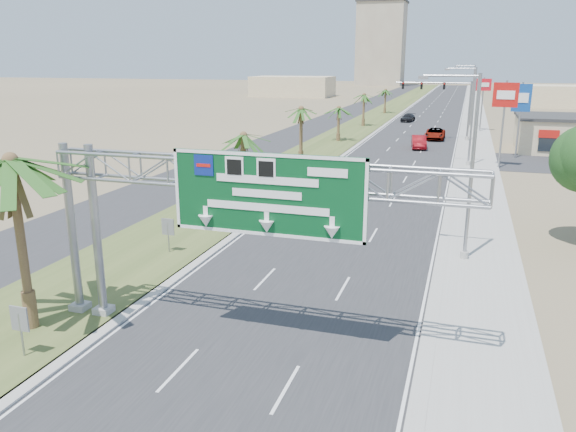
# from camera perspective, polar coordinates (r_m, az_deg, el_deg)

# --- Properties ---
(road) EXTENTS (12.00, 300.00, 0.02)m
(road) POSITION_cam_1_polar(r_m,az_deg,el_deg) (119.40, 14.37, 9.93)
(road) COLOR #28282B
(road) RESTS_ON ground
(sidewalk_right) EXTENTS (4.00, 300.00, 0.10)m
(sidewalk_right) POSITION_cam_1_polar(r_m,az_deg,el_deg) (119.19, 18.50, 9.63)
(sidewalk_right) COLOR #9E9B93
(sidewalk_right) RESTS_ON ground
(median_grass) EXTENTS (7.00, 300.00, 0.12)m
(median_grass) POSITION_cam_1_polar(r_m,az_deg,el_deg) (120.40, 9.55, 10.26)
(median_grass) COLOR #405124
(median_grass) RESTS_ON ground
(opposing_road) EXTENTS (8.00, 300.00, 0.02)m
(opposing_road) POSITION_cam_1_polar(r_m,az_deg,el_deg) (121.59, 6.23, 10.41)
(opposing_road) COLOR #28282B
(opposing_road) RESTS_ON ground
(sign_gantry) EXTENTS (16.75, 1.24, 7.50)m
(sign_gantry) POSITION_cam_1_polar(r_m,az_deg,el_deg) (20.84, -5.81, 2.84)
(sign_gantry) COLOR gray
(sign_gantry) RESTS_ON ground
(palm_near) EXTENTS (5.70, 5.70, 8.35)m
(palm_near) POSITION_cam_1_polar(r_m,az_deg,el_deg) (23.61, -26.36, 4.96)
(palm_near) COLOR brown
(palm_near) RESTS_ON ground
(palm_row_b) EXTENTS (3.99, 3.99, 5.95)m
(palm_row_b) POSITION_cam_1_polar(r_m,az_deg,el_deg) (44.33, -4.54, 8.06)
(palm_row_b) COLOR brown
(palm_row_b) RESTS_ON ground
(palm_row_c) EXTENTS (3.99, 3.99, 6.75)m
(palm_row_c) POSITION_cam_1_polar(r_m,az_deg,el_deg) (59.29, 1.35, 10.72)
(palm_row_c) COLOR brown
(palm_row_c) RESTS_ON ground
(palm_row_d) EXTENTS (3.99, 3.99, 5.45)m
(palm_row_d) POSITION_cam_1_polar(r_m,az_deg,el_deg) (76.78, 5.19, 10.82)
(palm_row_d) COLOR brown
(palm_row_d) RESTS_ON ground
(palm_row_e) EXTENTS (3.99, 3.99, 6.15)m
(palm_row_e) POSITION_cam_1_polar(r_m,az_deg,el_deg) (95.33, 7.75, 12.04)
(palm_row_e) COLOR brown
(palm_row_e) RESTS_ON ground
(palm_row_f) EXTENTS (3.99, 3.99, 5.75)m
(palm_row_f) POSITION_cam_1_polar(r_m,az_deg,el_deg) (120.01, 9.89, 12.46)
(palm_row_f) COLOR brown
(palm_row_f) RESTS_ON ground
(streetlight_near) EXTENTS (3.27, 0.44, 10.00)m
(streetlight_near) POSITION_cam_1_polar(r_m,az_deg,el_deg) (31.28, 17.75, 3.88)
(streetlight_near) COLOR gray
(streetlight_near) RESTS_ON ground
(streetlight_mid) EXTENTS (3.27, 0.44, 10.00)m
(streetlight_mid) POSITION_cam_1_polar(r_m,az_deg,el_deg) (61.00, 17.98, 9.20)
(streetlight_mid) COLOR gray
(streetlight_mid) RESTS_ON ground
(streetlight_far) EXTENTS (3.27, 0.44, 10.00)m
(streetlight_far) POSITION_cam_1_polar(r_m,az_deg,el_deg) (96.90, 18.07, 11.26)
(streetlight_far) COLOR gray
(streetlight_far) RESTS_ON ground
(signal_mast) EXTENTS (10.28, 0.71, 8.00)m
(signal_mast) POSITION_cam_1_polar(r_m,az_deg,el_deg) (80.92, 16.53, 10.80)
(signal_mast) COLOR gray
(signal_mast) RESTS_ON ground
(median_signback_a) EXTENTS (0.75, 0.08, 2.08)m
(median_signback_a) POSITION_cam_1_polar(r_m,az_deg,el_deg) (22.83, -25.59, -9.73)
(median_signback_a) COLOR gray
(median_signback_a) RESTS_ON ground
(median_signback_b) EXTENTS (0.75, 0.08, 2.08)m
(median_signback_b) POSITION_cam_1_polar(r_m,az_deg,el_deg) (32.24, -12.09, -1.33)
(median_signback_b) COLOR gray
(median_signback_b) RESTS_ON ground
(tower_distant) EXTENTS (20.00, 16.00, 35.00)m
(tower_distant) POSITION_cam_1_polar(r_m,az_deg,el_deg) (261.74, 9.43, 16.80)
(tower_distant) COLOR gray
(tower_distant) RESTS_ON ground
(building_distant_left) EXTENTS (24.00, 14.00, 6.00)m
(building_distant_left) POSITION_cam_1_polar(r_m,az_deg,el_deg) (176.73, 0.47, 13.03)
(building_distant_left) COLOR #CEB38B
(building_distant_left) RESTS_ON ground
(building_distant_right) EXTENTS (20.00, 12.00, 5.00)m
(building_distant_right) POSITION_cam_1_polar(r_m,az_deg,el_deg) (150.69, 26.85, 10.79)
(building_distant_right) COLOR #CEB38B
(building_distant_right) RESTS_ON ground
(car_left_lane) EXTENTS (2.12, 4.90, 1.65)m
(car_left_lane) POSITION_cam_1_polar(r_m,az_deg,el_deg) (46.56, 1.99, 3.37)
(car_left_lane) COLOR black
(car_left_lane) RESTS_ON ground
(car_mid_lane) EXTENTS (2.37, 5.10, 1.62)m
(car_mid_lane) POSITION_cam_1_polar(r_m,az_deg,el_deg) (72.41, 13.15, 7.32)
(car_mid_lane) COLOR maroon
(car_mid_lane) RESTS_ON ground
(car_right_lane) EXTENTS (2.63, 5.68, 1.58)m
(car_right_lane) POSITION_cam_1_polar(r_m,az_deg,el_deg) (81.31, 14.70, 8.06)
(car_right_lane) COLOR gray
(car_right_lane) RESTS_ON ground
(car_far) EXTENTS (2.49, 4.88, 1.36)m
(car_far) POSITION_cam_1_polar(r_m,az_deg,el_deg) (104.66, 12.09, 9.72)
(car_far) COLOR black
(car_far) RESTS_ON ground
(pole_sign_red_near) EXTENTS (2.42, 0.64, 8.73)m
(pole_sign_red_near) POSITION_cam_1_polar(r_m,az_deg,el_deg) (60.85, 21.20, 10.94)
(pole_sign_red_near) COLOR gray
(pole_sign_red_near) RESTS_ON ground
(pole_sign_blue) EXTENTS (2.01, 0.43, 8.37)m
(pole_sign_blue) POSITION_cam_1_polar(r_m,az_deg,el_deg) (68.02, 22.62, 10.71)
(pole_sign_blue) COLOR gray
(pole_sign_blue) RESTS_ON ground
(pole_sign_red_far) EXTENTS (2.22, 0.58, 8.19)m
(pole_sign_red_far) POSITION_cam_1_polar(r_m,az_deg,el_deg) (92.53, 19.23, 12.09)
(pole_sign_red_far) COLOR gray
(pole_sign_red_far) RESTS_ON ground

